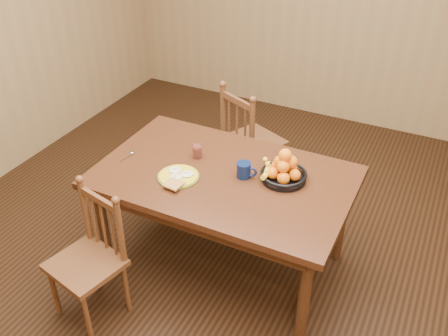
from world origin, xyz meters
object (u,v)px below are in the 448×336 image
at_px(chair_far, 250,141).
at_px(coffee_mug, 244,170).
at_px(dining_table, 224,186).
at_px(chair_near, 90,259).
at_px(breakfast_plate, 178,176).
at_px(fruit_bowl, 283,171).

relative_size(chair_far, coffee_mug, 7.00).
xyz_separation_m(dining_table, chair_far, (-0.22, 0.92, -0.21)).
height_order(dining_table, chair_near, chair_near).
relative_size(chair_near, breakfast_plate, 2.94).
bearing_deg(breakfast_plate, chair_near, -117.84).
bearing_deg(chair_far, chair_near, 103.27).
xyz_separation_m(chair_far, chair_near, (-0.32, -1.64, -0.04)).
height_order(breakfast_plate, coffee_mug, coffee_mug).
bearing_deg(chair_near, fruit_bowl, 56.26).
xyz_separation_m(dining_table, fruit_bowl, (0.35, 0.11, 0.15)).
distance_m(dining_table, breakfast_plate, 0.30).
bearing_deg(breakfast_plate, coffee_mug, 28.17).
height_order(dining_table, breakfast_plate, breakfast_plate).
bearing_deg(chair_far, breakfast_plate, 113.14).
height_order(chair_far, fruit_bowl, fruit_bowl).
bearing_deg(fruit_bowl, chair_near, -136.58).
bearing_deg(fruit_bowl, breakfast_plate, -155.00).
distance_m(chair_far, chair_near, 1.67).
relative_size(dining_table, coffee_mug, 11.95).
bearing_deg(breakfast_plate, dining_table, 33.86).
height_order(chair_far, breakfast_plate, chair_far).
xyz_separation_m(breakfast_plate, fruit_bowl, (0.59, 0.28, 0.05)).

